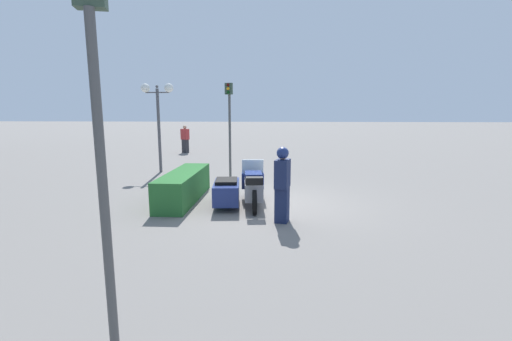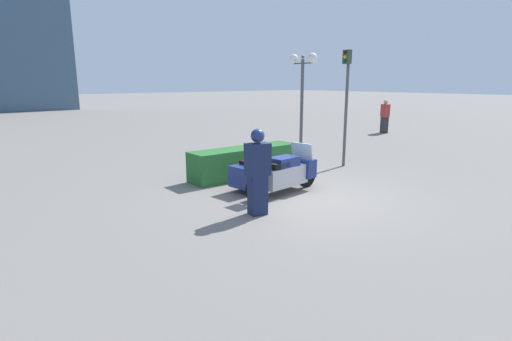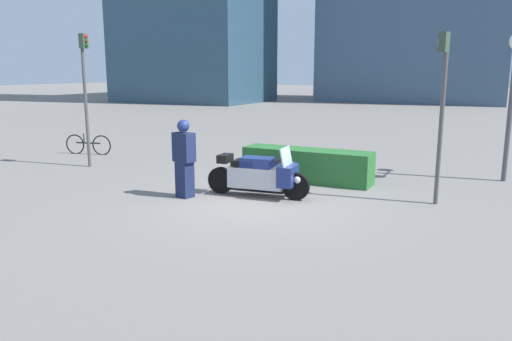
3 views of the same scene
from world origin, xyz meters
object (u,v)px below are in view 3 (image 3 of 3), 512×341
at_px(hedge_bush_curbside, 307,165).
at_px(traffic_light_near, 442,93).
at_px(traffic_light_far, 85,82).
at_px(police_motorcycle, 265,173).
at_px(officer_rider, 184,157).
at_px(bicycle_parked, 88,145).

height_order(hedge_bush_curbside, traffic_light_near, traffic_light_near).
bearing_deg(traffic_light_far, traffic_light_near, -12.63).
distance_m(police_motorcycle, traffic_light_near, 4.09).
bearing_deg(officer_rider, police_motorcycle, 141.91).
bearing_deg(bicycle_parked, police_motorcycle, -30.31).
bearing_deg(bicycle_parked, traffic_light_far, -57.85).
height_order(hedge_bush_curbside, traffic_light_far, traffic_light_far).
bearing_deg(traffic_light_near, officer_rider, 32.60).
relative_size(police_motorcycle, officer_rider, 1.38).
distance_m(traffic_light_far, bicycle_parked, 3.13).
height_order(officer_rider, bicycle_parked, officer_rider).
xyz_separation_m(police_motorcycle, traffic_light_far, (-5.88, 0.59, 1.97)).
xyz_separation_m(hedge_bush_curbside, bicycle_parked, (-7.96, 0.58, -0.08)).
relative_size(officer_rider, traffic_light_far, 0.46).
bearing_deg(hedge_bush_curbside, bicycle_parked, 175.86).
relative_size(police_motorcycle, traffic_light_near, 0.68).
bearing_deg(police_motorcycle, hedge_bush_curbside, 70.06).
height_order(traffic_light_near, bicycle_parked, traffic_light_near).
bearing_deg(officer_rider, traffic_light_near, 123.70).
relative_size(police_motorcycle, hedge_bush_curbside, 0.72).
distance_m(police_motorcycle, hedge_bush_curbside, 1.66).
height_order(police_motorcycle, bicycle_parked, police_motorcycle).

